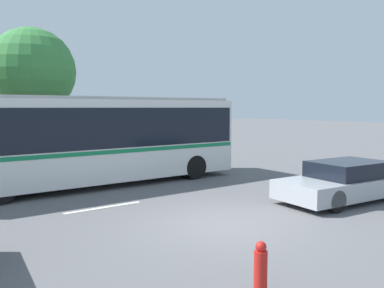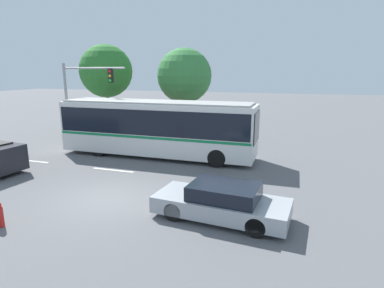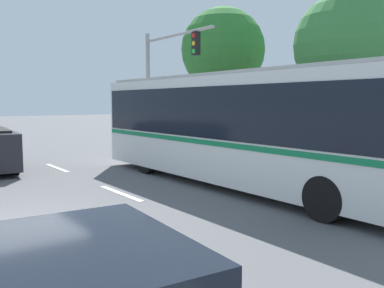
{
  "view_description": "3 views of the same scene",
  "coord_description": "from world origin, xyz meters",
  "px_view_note": "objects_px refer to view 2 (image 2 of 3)",
  "views": [
    {
      "loc": [
        -6.62,
        -7.59,
        3.0
      ],
      "look_at": [
        3.58,
        6.39,
        1.39
      ],
      "focal_mm": 37.2,
      "sensor_mm": 36.0,
      "label": 1
    },
    {
      "loc": [
        7.03,
        -10.5,
        5.07
      ],
      "look_at": [
        1.59,
        6.16,
        1.07
      ],
      "focal_mm": 29.57,
      "sensor_mm": 36.0,
      "label": 2
    },
    {
      "loc": [
        8.42,
        -1.78,
        2.55
      ],
      "look_at": [
        -0.96,
        5.18,
        1.36
      ],
      "focal_mm": 38.73,
      "sensor_mm": 36.0,
      "label": 3
    }
  ],
  "objects_px": {
    "sedan_foreground": "(222,202)",
    "street_tree_centre": "(184,76)",
    "traffic_light_pole": "(81,91)",
    "street_tree_left": "(106,71)",
    "city_bus": "(157,125)",
    "fire_hydrant": "(0,215)"
  },
  "relations": [
    {
      "from": "sedan_foreground",
      "to": "fire_hydrant",
      "type": "xyz_separation_m",
      "value": [
        -6.89,
        -2.93,
        -0.2
      ]
    },
    {
      "from": "city_bus",
      "to": "street_tree_left",
      "type": "bearing_deg",
      "value": 142.31
    },
    {
      "from": "city_bus",
      "to": "traffic_light_pole",
      "type": "height_order",
      "value": "traffic_light_pole"
    },
    {
      "from": "city_bus",
      "to": "street_tree_centre",
      "type": "height_order",
      "value": "street_tree_centre"
    },
    {
      "from": "traffic_light_pole",
      "to": "street_tree_left",
      "type": "relative_size",
      "value": 0.78
    },
    {
      "from": "city_bus",
      "to": "fire_hydrant",
      "type": "height_order",
      "value": "city_bus"
    },
    {
      "from": "traffic_light_pole",
      "to": "fire_hydrant",
      "type": "xyz_separation_m",
      "value": [
        5.13,
        -11.43,
        -3.36
      ]
    },
    {
      "from": "sedan_foreground",
      "to": "street_tree_centre",
      "type": "relative_size",
      "value": 0.7
    },
    {
      "from": "street_tree_centre",
      "to": "traffic_light_pole",
      "type": "bearing_deg",
      "value": -140.24
    },
    {
      "from": "city_bus",
      "to": "sedan_foreground",
      "type": "height_order",
      "value": "city_bus"
    },
    {
      "from": "street_tree_left",
      "to": "street_tree_centre",
      "type": "distance_m",
      "value": 6.38
    },
    {
      "from": "traffic_light_pole",
      "to": "fire_hydrant",
      "type": "height_order",
      "value": "traffic_light_pole"
    },
    {
      "from": "city_bus",
      "to": "fire_hydrant",
      "type": "bearing_deg",
      "value": -96.77
    },
    {
      "from": "sedan_foreground",
      "to": "traffic_light_pole",
      "type": "height_order",
      "value": "traffic_light_pole"
    },
    {
      "from": "sedan_foreground",
      "to": "street_tree_left",
      "type": "xyz_separation_m",
      "value": [
        -12.38,
        12.33,
        4.52
      ]
    },
    {
      "from": "street_tree_left",
      "to": "traffic_light_pole",
      "type": "bearing_deg",
      "value": -84.62
    },
    {
      "from": "traffic_light_pole",
      "to": "city_bus",
      "type": "bearing_deg",
      "value": -12.37
    },
    {
      "from": "fire_hydrant",
      "to": "street_tree_left",
      "type": "bearing_deg",
      "value": 109.79
    },
    {
      "from": "traffic_light_pole",
      "to": "fire_hydrant",
      "type": "relative_size",
      "value": 6.6
    },
    {
      "from": "city_bus",
      "to": "sedan_foreground",
      "type": "xyz_separation_m",
      "value": [
        5.67,
        -7.11,
        -1.31
      ]
    },
    {
      "from": "sedan_foreground",
      "to": "city_bus",
      "type": "bearing_deg",
      "value": -46.4
    },
    {
      "from": "traffic_light_pole",
      "to": "fire_hydrant",
      "type": "distance_m",
      "value": 12.97
    }
  ]
}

